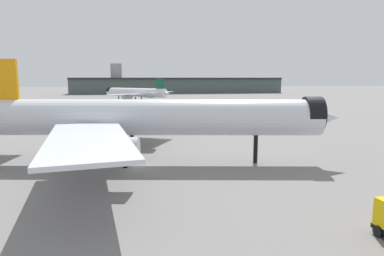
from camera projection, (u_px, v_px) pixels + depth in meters
ground at (140, 167)px, 46.37m from camera, size 900.00×900.00×0.00m
airliner_near_gate at (142, 118)px, 47.93m from camera, size 56.34×51.00×14.98m
airliner_far_taxiway at (136, 93)px, 161.86m from camera, size 34.69×31.33×12.09m
terminal_building at (176, 85)px, 273.96m from camera, size 170.24×33.83×23.60m
baggage_tug_wing at (68, 128)px, 75.75m from camera, size 3.37×2.23×1.85m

